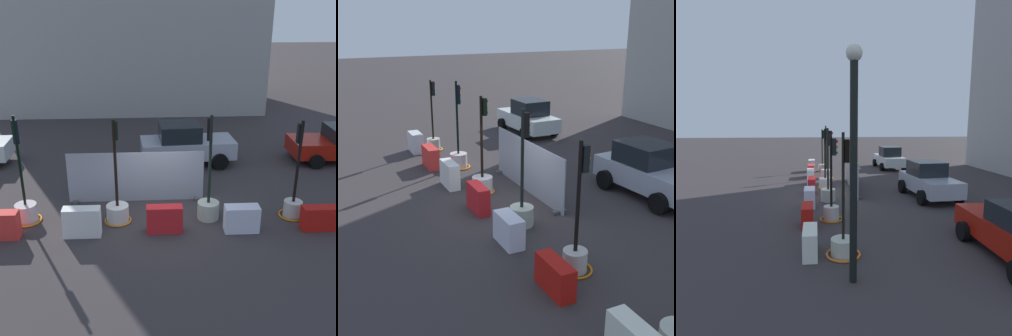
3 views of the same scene
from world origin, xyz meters
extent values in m
plane|color=#362F31|center=(0.00, 0.00, 0.00)|extent=(120.00, 120.00, 0.00)
cylinder|color=#B2AEA7|center=(-7.25, -0.11, 0.27)|extent=(0.60, 0.60, 0.54)
cylinder|color=black|center=(-7.25, -0.11, 1.87)|extent=(0.08, 0.08, 2.66)
cube|color=black|center=(-7.24, -0.01, 2.82)|extent=(0.16, 0.14, 0.62)
sphere|color=red|center=(-7.23, 0.06, 3.02)|extent=(0.09, 0.09, 0.09)
sphere|color=orange|center=(-7.23, 0.06, 2.82)|extent=(0.09, 0.09, 0.09)
sphere|color=green|center=(-7.23, 0.06, 2.61)|extent=(0.09, 0.09, 0.09)
torus|color=orange|center=(-7.25, -0.11, 0.04)|extent=(0.83, 0.83, 0.08)
cylinder|color=beige|center=(-4.34, 0.06, 0.30)|extent=(0.69, 0.69, 0.60)
cylinder|color=black|center=(-4.34, 0.06, 2.05)|extent=(0.09, 0.09, 2.90)
cube|color=black|center=(-4.36, 0.16, 2.96)|extent=(0.17, 0.15, 0.74)
sphere|color=red|center=(-4.38, 0.23, 3.21)|extent=(0.09, 0.09, 0.09)
sphere|color=orange|center=(-4.38, 0.23, 2.96)|extent=(0.09, 0.09, 0.09)
sphere|color=green|center=(-4.38, 0.23, 2.71)|extent=(0.09, 0.09, 0.09)
torus|color=orange|center=(-4.34, 0.06, 0.03)|extent=(0.94, 0.94, 0.06)
cylinder|color=silver|center=(-1.41, -0.12, 0.28)|extent=(0.71, 0.71, 0.56)
cylinder|color=black|center=(-1.41, -0.12, 1.97)|extent=(0.10, 0.10, 2.81)
cube|color=black|center=(-1.39, -0.01, 3.00)|extent=(0.19, 0.16, 0.57)
sphere|color=red|center=(-1.37, 0.07, 3.19)|extent=(0.11, 0.11, 0.11)
sphere|color=orange|center=(-1.37, 0.07, 3.00)|extent=(0.11, 0.11, 0.11)
sphere|color=green|center=(-1.37, 0.07, 2.81)|extent=(0.11, 0.11, 0.11)
torus|color=orange|center=(-1.41, -0.12, 0.03)|extent=(0.87, 0.87, 0.06)
cylinder|color=#B2B9A6|center=(1.52, -0.09, 0.29)|extent=(0.70, 0.70, 0.57)
cylinder|color=black|center=(1.52, -0.09, 2.01)|extent=(0.10, 0.10, 2.88)
cube|color=black|center=(1.49, 0.03, 2.99)|extent=(0.19, 0.18, 0.70)
sphere|color=red|center=(1.47, 0.12, 3.22)|extent=(0.10, 0.10, 0.10)
sphere|color=orange|center=(1.47, 0.12, 2.99)|extent=(0.10, 0.10, 0.10)
sphere|color=green|center=(1.47, 0.12, 2.75)|extent=(0.10, 0.10, 0.10)
cylinder|color=beige|center=(4.31, -0.10, 0.27)|extent=(0.59, 0.59, 0.54)
cylinder|color=black|center=(4.31, -0.10, 1.90)|extent=(0.10, 0.10, 2.72)
cube|color=black|center=(4.31, 0.03, 2.81)|extent=(0.18, 0.16, 0.63)
sphere|color=red|center=(4.30, 0.12, 3.02)|extent=(0.11, 0.11, 0.11)
sphere|color=orange|center=(4.30, 0.12, 2.81)|extent=(0.11, 0.11, 0.11)
sphere|color=green|center=(4.30, 0.12, 2.60)|extent=(0.11, 0.11, 0.11)
torus|color=orange|center=(4.31, -0.10, 0.03)|extent=(0.88, 0.88, 0.06)
cube|color=silver|center=(-7.30, -0.92, 0.45)|extent=(1.02, 0.48, 0.89)
cube|color=red|center=(-4.86, -0.95, 0.43)|extent=(1.16, 0.44, 0.86)
cube|color=white|center=(-2.42, -0.95, 0.46)|extent=(1.12, 0.41, 0.92)
cube|color=red|center=(0.05, -0.87, 0.43)|extent=(1.10, 0.39, 0.86)
cube|color=silver|center=(2.42, -0.94, 0.41)|extent=(1.05, 0.48, 0.83)
cube|color=red|center=(4.86, -0.99, 0.38)|extent=(1.14, 0.42, 0.77)
cube|color=silver|center=(-8.35, 5.36, 0.66)|extent=(4.06, 1.72, 0.72)
cube|color=black|center=(-8.10, 5.37, 1.40)|extent=(1.66, 1.47, 0.76)
cylinder|color=black|center=(-9.57, 4.46, 0.30)|extent=(0.61, 0.29, 0.60)
cylinder|color=black|center=(-9.61, 6.20, 0.30)|extent=(0.61, 0.29, 0.60)
cylinder|color=black|center=(-7.08, 4.52, 0.30)|extent=(0.61, 0.29, 0.60)
cylinder|color=black|center=(-7.12, 6.26, 0.30)|extent=(0.61, 0.29, 0.60)
cube|color=#A8ABBC|center=(1.35, 4.93, 0.71)|extent=(4.08, 1.96, 0.73)
cube|color=black|center=(1.00, 4.91, 1.43)|extent=(1.80, 1.60, 0.71)
cylinder|color=black|center=(2.64, 4.12, 0.34)|extent=(0.70, 0.33, 0.68)
cylinder|color=black|center=(0.06, 5.75, 0.34)|extent=(0.70, 0.33, 0.68)
cylinder|color=black|center=(0.18, 3.95, 0.34)|extent=(0.70, 0.33, 0.68)
cube|color=#959BAA|center=(-0.82, 1.35, 0.90)|extent=(4.73, 0.04, 1.81)
cube|color=#4C4C4C|center=(-2.95, 1.35, 0.05)|extent=(0.16, 0.50, 0.10)
cube|color=#4C4C4C|center=(1.30, 1.35, 0.05)|extent=(0.16, 0.50, 0.10)
camera|label=1|loc=(-0.51, -12.13, 6.64)|focal=44.88mm
camera|label=2|loc=(12.22, -5.70, 5.81)|focal=48.20mm
camera|label=3|loc=(15.31, -0.72, 3.71)|focal=31.78mm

